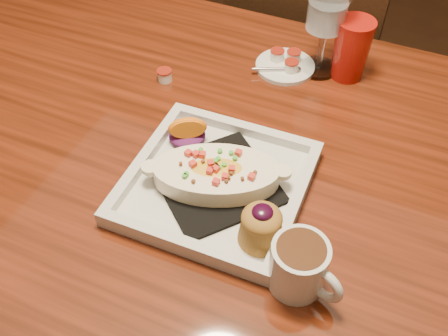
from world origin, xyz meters
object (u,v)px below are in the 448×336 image
at_px(chair_far, 304,64).
at_px(coffee_mug, 300,265).
at_px(saucer, 285,64).
at_px(plate, 220,183).
at_px(table, 213,179).
at_px(red_tumbler, 351,49).
at_px(goblet, 327,12).

distance_m(chair_far, coffee_mug, 0.91).
height_order(chair_far, saucer, chair_far).
height_order(plate, saucer, plate).
bearing_deg(table, saucer, 80.46).
height_order(table, red_tumbler, red_tumbler).
bearing_deg(goblet, coffee_mug, -76.54).
distance_m(table, plate, 0.17).
relative_size(coffee_mug, goblet, 0.57).
xyz_separation_m(saucer, red_tumbler, (0.12, 0.03, 0.05)).
xyz_separation_m(table, saucer, (0.04, 0.27, 0.11)).
distance_m(table, red_tumbler, 0.37).
bearing_deg(red_tumbler, chair_far, 116.61).
distance_m(coffee_mug, saucer, 0.51).
distance_m(table, coffee_mug, 0.34).
bearing_deg(red_tumbler, saucer, -167.11).
height_order(coffee_mug, goblet, goblet).
xyz_separation_m(chair_far, goblet, (0.11, -0.34, 0.38)).
xyz_separation_m(chair_far, plate, (0.06, -0.73, 0.27)).
xyz_separation_m(table, red_tumbler, (0.17, 0.29, 0.16)).
bearing_deg(coffee_mug, chair_far, 124.14).
bearing_deg(red_tumbler, table, -119.79).
bearing_deg(coffee_mug, plate, 166.35).
bearing_deg(chair_far, saucer, 96.99).
bearing_deg(saucer, goblet, 19.29).
bearing_deg(coffee_mug, goblet, 122.34).
bearing_deg(table, chair_far, 90.00).
height_order(coffee_mug, red_tumbler, red_tumbler).
relative_size(table, chair_far, 1.61).
xyz_separation_m(plate, saucer, (-0.02, 0.37, -0.02)).
bearing_deg(chair_far, red_tumbler, 116.61).
bearing_deg(table, plate, -58.26).
bearing_deg(goblet, saucer, -160.71).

